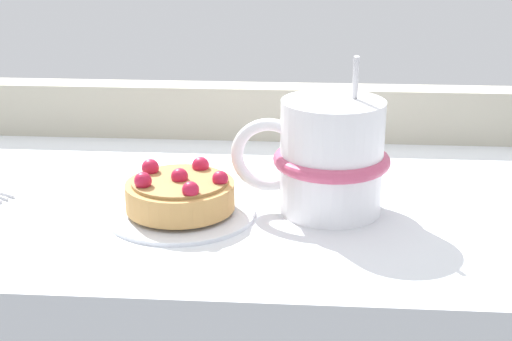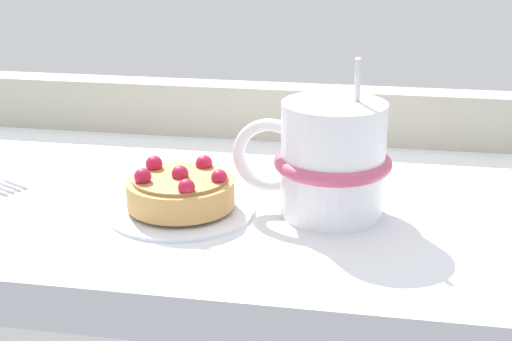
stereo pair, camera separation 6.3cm
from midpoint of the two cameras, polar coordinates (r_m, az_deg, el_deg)
ground_plane at (r=69.75cm, az=-5.84°, el=-3.18°), size 72.18×40.97×3.82cm
window_rail_back at (r=85.46cm, az=-3.85°, el=4.66°), size 70.74×4.05×6.08cm
dessert_plate at (r=64.02cm, az=-8.70°, el=-3.26°), size 12.98×12.98×0.72cm
raspberry_tart at (r=63.37cm, az=-8.78°, el=-1.77°), size 9.42×9.42×3.79cm
coffee_mug at (r=62.89cm, az=2.87°, el=1.02°), size 13.85×10.16×13.81cm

